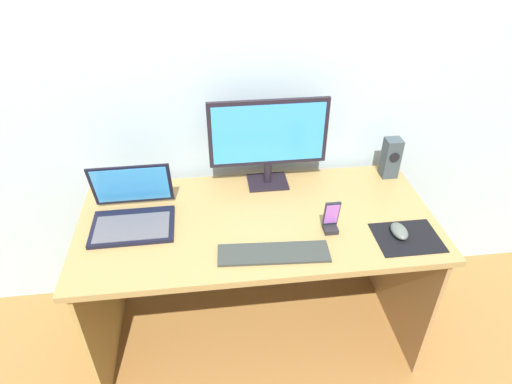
{
  "coord_description": "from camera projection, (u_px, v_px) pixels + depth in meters",
  "views": [
    {
      "loc": [
        -0.18,
        -1.41,
        1.85
      ],
      "look_at": [
        -0.01,
        -0.02,
        0.87
      ],
      "focal_mm": 30.99,
      "sensor_mm": 36.0,
      "label": 1
    }
  ],
  "objects": [
    {
      "name": "ground_plane",
      "position": [
        257.0,
        330.0,
        2.23
      ],
      "size": [
        8.0,
        8.0,
        0.0
      ],
      "primitive_type": "plane",
      "color": "brown"
    },
    {
      "name": "wall_back",
      "position": [
        245.0,
        59.0,
        1.84
      ],
      "size": [
        6.0,
        0.04,
        2.5
      ],
      "primitive_type": "cube",
      "color": "#99AEB6",
      "rests_on": "ground_plane"
    },
    {
      "name": "desk",
      "position": [
        257.0,
        245.0,
        1.9
      ],
      "size": [
        1.46,
        0.69,
        0.72
      ],
      "color": "olive",
      "rests_on": "ground_plane"
    },
    {
      "name": "monitor",
      "position": [
        268.0,
        139.0,
        1.9
      ],
      "size": [
        0.52,
        0.14,
        0.41
      ],
      "color": "black",
      "rests_on": "desk"
    },
    {
      "name": "speaker_right",
      "position": [
        391.0,
        158.0,
        2.03
      ],
      "size": [
        0.07,
        0.07,
        0.19
      ],
      "color": "#303B40",
      "rests_on": "desk"
    },
    {
      "name": "laptop",
      "position": [
        132.0,
        213.0,
        1.77
      ],
      "size": [
        0.33,
        0.28,
        0.22
      ],
      "color": "black",
      "rests_on": "desk"
    },
    {
      "name": "keyboard_external",
      "position": [
        274.0,
        253.0,
        1.64
      ],
      "size": [
        0.42,
        0.14,
        0.01
      ],
      "primitive_type": "cube",
      "rotation": [
        0.0,
        0.0,
        -0.06
      ],
      "color": "#2B2F2A",
      "rests_on": "desk"
    },
    {
      "name": "mousepad",
      "position": [
        407.0,
        238.0,
        1.72
      ],
      "size": [
        0.25,
        0.2,
        0.0
      ],
      "primitive_type": "cube",
      "color": "black",
      "rests_on": "desk"
    },
    {
      "name": "mouse",
      "position": [
        399.0,
        231.0,
        1.72
      ],
      "size": [
        0.06,
        0.1,
        0.04
      ],
      "primitive_type": "ellipsoid",
      "rotation": [
        0.0,
        0.0,
        0.01
      ],
      "color": "#495048",
      "rests_on": "mousepad"
    },
    {
      "name": "phone_in_dock",
      "position": [
        331.0,
        221.0,
        1.73
      ],
      "size": [
        0.06,
        0.05,
        0.14
      ],
      "color": "black",
      "rests_on": "desk"
    }
  ]
}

